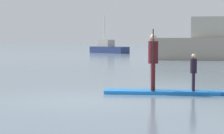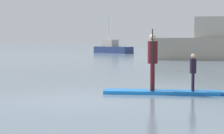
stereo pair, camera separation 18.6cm
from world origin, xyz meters
name	(u,v)px [view 1 (the left image)]	position (x,y,z in m)	size (l,w,h in m)	color
ground_plane	(81,101)	(0.00, 0.00, 0.00)	(240.00, 240.00, 0.00)	slate
paddleboard_near	(164,92)	(1.34, 2.50, 0.05)	(3.55, 1.97, 0.10)	blue
paddler_adult	(153,58)	(1.04, 2.36, 1.08)	(0.40, 0.50, 1.85)	#4C1419
paddler_child_solo	(193,70)	(2.14, 2.85, 0.73)	(0.26, 0.37, 1.12)	black
fishing_boat_green_midground	(109,48)	(-19.40, 34.88, 0.56)	(5.34, 2.72, 4.49)	navy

